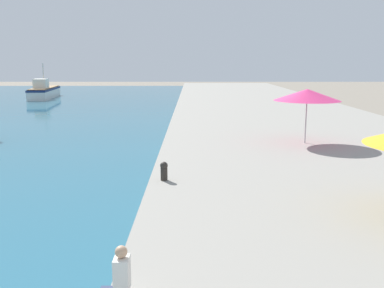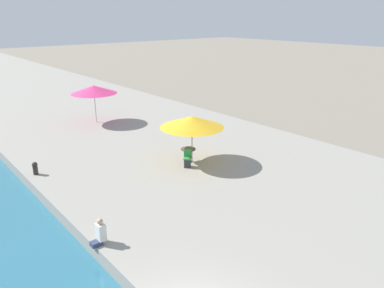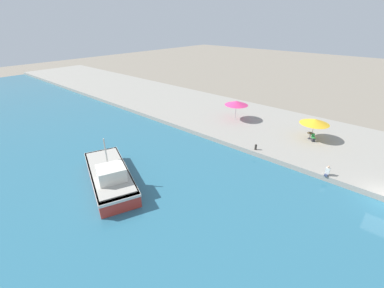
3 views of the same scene
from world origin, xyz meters
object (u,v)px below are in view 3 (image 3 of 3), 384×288
cafe_chair_left (313,139)px  person_at_quay (327,171)px  cafe_umbrella_pink (315,121)px  cafe_umbrella_white (236,103)px  mooring_bollard (256,147)px  cafe_table (310,135)px  fishing_boat_near (110,176)px

cafe_chair_left → person_at_quay: 7.53m
cafe_umbrella_pink → cafe_umbrella_white: bearing=92.2°
person_at_quay → mooring_bollard: (0.28, 7.52, -0.08)m
cafe_umbrella_pink → cafe_table: 1.71m
cafe_umbrella_white → person_at_quay: cafe_umbrella_white is taller
mooring_bollard → cafe_umbrella_white: bearing=46.0°
cafe_table → mooring_bollard: bearing=152.9°
cafe_umbrella_white → fishing_boat_near: bearing=179.5°
fishing_boat_near → cafe_table: fishing_boat_near is taller
cafe_table → cafe_umbrella_white: bearing=91.3°
fishing_boat_near → cafe_chair_left: 23.20m
person_at_quay → mooring_bollard: 7.53m
cafe_umbrella_white → cafe_chair_left: cafe_umbrella_white is taller
cafe_table → fishing_boat_near: bearing=153.0°
cafe_umbrella_white → cafe_table: bearing=-88.7°
person_at_quay → fishing_boat_near: bearing=133.0°
mooring_bollard → cafe_table: bearing=-27.1°
cafe_umbrella_pink → cafe_umbrella_white: size_ratio=1.02×
fishing_boat_near → cafe_table: bearing=-5.0°
cafe_umbrella_white → mooring_bollard: 9.83m
cafe_table → person_at_quay: 8.21m
cafe_umbrella_white → cafe_umbrella_pink: bearing=-87.8°
cafe_chair_left → mooring_bollard: size_ratio=1.39×
cafe_umbrella_pink → cafe_chair_left: size_ratio=3.69×
fishing_boat_near → cafe_umbrella_white: bearing=21.6°
cafe_umbrella_pink → fishing_boat_near: bearing=152.9°
person_at_quay → cafe_umbrella_pink: bearing=27.8°
cafe_umbrella_pink → cafe_chair_left: 2.06m
cafe_umbrella_pink → mooring_bollard: size_ratio=5.14×
cafe_umbrella_white → cafe_chair_left: size_ratio=3.61×
cafe_chair_left → fishing_boat_near: bearing=13.6°
fishing_boat_near → cafe_table: (20.82, -10.62, 0.18)m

